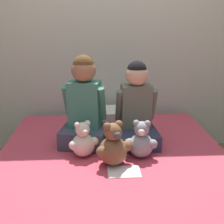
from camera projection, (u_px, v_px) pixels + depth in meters
name	position (u px, v px, depth m)	size (l,w,h in m)	color
ground_plane	(114.00, 209.00, 2.07)	(14.00, 14.00, 0.00)	brown
wall_behind_bed	(107.00, 28.00, 2.74)	(8.00, 0.06, 2.50)	beige
bed	(114.00, 186.00, 2.01)	(1.69, 2.02, 0.40)	#473828
child_on_left	(84.00, 107.00, 2.14)	(0.39, 0.36, 0.69)	#384251
child_on_right	(136.00, 110.00, 2.18)	(0.33, 0.39, 0.64)	#282D47
teddy_bear_held_by_left_child	(83.00, 142.00, 1.99)	(0.21, 0.17, 0.26)	silver
teddy_bear_held_by_right_child	(141.00, 142.00, 1.98)	(0.23, 0.17, 0.28)	#939399
teddy_bear_between_children	(113.00, 147.00, 1.87)	(0.24, 0.19, 0.31)	brown
pillow_at_headboard	(109.00, 115.00, 2.72)	(0.59, 0.30, 0.11)	silver
sign_card	(124.00, 172.00, 1.81)	(0.21, 0.15, 0.00)	white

